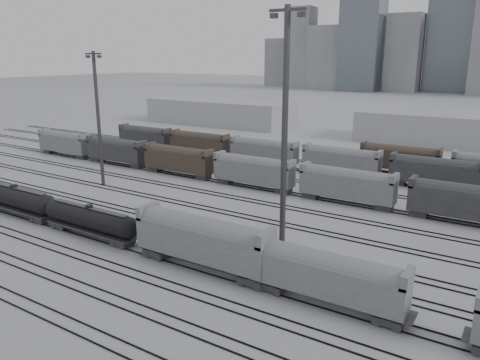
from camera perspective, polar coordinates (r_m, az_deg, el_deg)
The scene contains 13 objects.
ground at distance 53.19m, azimuth -7.90°, elevation -10.32°, with size 900.00×900.00×0.00m, color silver.
tracks at distance 66.36m, azimuth 1.90°, elevation -4.88°, with size 220.00×71.50×0.16m.
tank_car_a at distance 75.60m, azimuth -25.73°, elevation -1.99°, with size 17.42×2.90×4.30m.
tank_car_b at distance 62.94m, azimuth -17.80°, elevation -4.55°, with size 16.41×2.73×4.06m.
hopper_car_a at distance 50.65m, azimuth -4.60°, elevation -7.08°, with size 16.36×3.25×5.85m.
hopper_car_b at distance 44.36m, azimuth 10.78°, elevation -11.26°, with size 14.37×2.85×5.14m.
light_mast_b at distance 85.58m, azimuth -16.91°, elevation 7.46°, with size 3.74×0.60×23.34m.
light_mast_c at distance 54.82m, azimuth 5.48°, elevation 6.76°, with size 4.47×0.72×27.95m.
bg_string_near at distance 74.96m, azimuth 12.89°, elevation -0.74°, with size 151.00×3.00×5.60m.
bg_string_mid at distance 87.68m, azimuth 22.64°, elevation 0.74°, with size 151.00×3.00×5.60m.
warehouse_left at distance 161.21m, azimuth -2.47°, elevation 8.30°, with size 50.00×18.00×8.00m, color #ABABAE.
warehouse_mid at distance 134.39m, azimuth 22.99°, elevation 5.81°, with size 40.00×18.00×8.00m, color #ABABAE.
crane_left at distance 348.38m, azimuth 23.73°, elevation 19.48°, with size 42.00×1.80×100.00m.
Camera 1 is at (31.63, -36.34, 22.55)m, focal length 35.00 mm.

